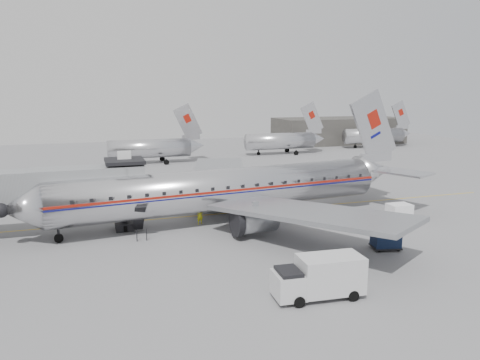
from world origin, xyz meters
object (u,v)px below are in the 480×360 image
(airliner, at_px, (232,189))
(baggage_cart_navy, at_px, (386,238))
(service_van, at_px, (319,276))
(baggage_cart_white, at_px, (399,212))
(ramp_worker, at_px, (200,215))

(airliner, distance_m, baggage_cart_navy, 14.96)
(service_van, xyz_separation_m, baggage_cart_white, (15.11, 12.58, -0.42))
(service_van, relative_size, ramp_worker, 3.25)
(baggage_cart_navy, bearing_deg, baggage_cart_white, 59.42)
(airliner, relative_size, ramp_worker, 23.12)
(baggage_cart_navy, height_order, baggage_cart_white, baggage_cart_white)
(service_van, height_order, baggage_cart_white, service_van)
(airliner, height_order, service_van, airliner)
(service_van, height_order, ramp_worker, service_van)
(airliner, distance_m, service_van, 17.97)
(baggage_cart_navy, distance_m, ramp_worker, 16.88)
(service_van, bearing_deg, airliner, 93.84)
(airliner, height_order, baggage_cart_navy, airliner)
(airliner, bearing_deg, ramp_worker, 175.10)
(baggage_cart_white, bearing_deg, service_van, -139.47)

